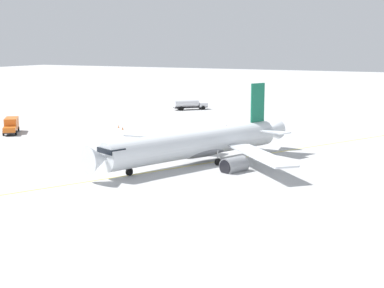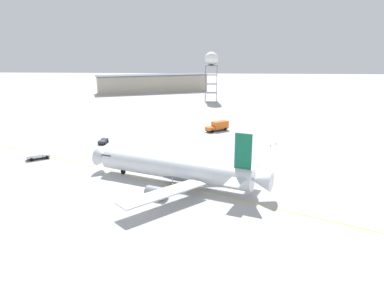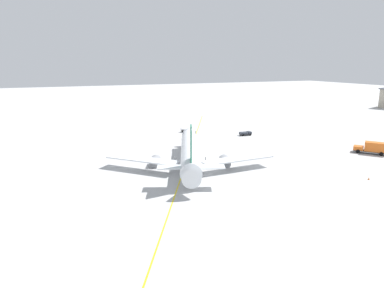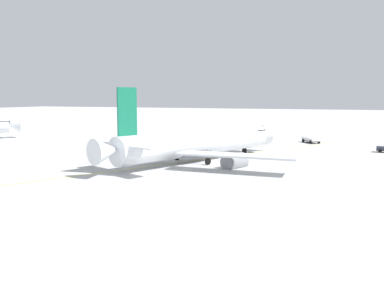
% 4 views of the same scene
% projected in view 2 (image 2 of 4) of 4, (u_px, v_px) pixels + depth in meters
% --- Properties ---
extents(ground_plane, '(600.00, 600.00, 0.00)m').
position_uv_depth(ground_plane, '(189.00, 184.00, 73.57)').
color(ground_plane, '#B2B2B2').
extents(airliner_main, '(37.50, 35.07, 12.19)m').
position_uv_depth(airliner_main, '(176.00, 170.00, 73.27)').
color(airliner_main, silver).
rests_on(airliner_main, ground_plane).
extents(pushback_tug_truck, '(5.48, 4.64, 1.30)m').
position_uv_depth(pushback_tug_truck, '(38.00, 156.00, 89.55)').
color(pushback_tug_truck, '#232326').
rests_on(pushback_tug_truck, ground_plane).
extents(baggage_truck_truck, '(2.25, 3.91, 1.22)m').
position_uv_depth(baggage_truck_truck, '(103.00, 141.00, 103.74)').
color(baggage_truck_truck, '#232326').
rests_on(baggage_truck_truck, ground_plane).
extents(catering_truck_truck, '(7.83, 6.94, 3.10)m').
position_uv_depth(catering_truck_truck, '(218.00, 126.00, 119.12)').
color(catering_truck_truck, '#232326').
rests_on(catering_truck_truck, ground_plane).
extents(radar_tower, '(6.42, 6.42, 24.04)m').
position_uv_depth(radar_tower, '(211.00, 61.00, 177.54)').
color(radar_tower, slate).
rests_on(radar_tower, ground_plane).
extents(terminal_shed, '(66.11, 36.86, 10.29)m').
position_uv_depth(terminal_shed, '(153.00, 83.00, 217.68)').
color(terminal_shed, '#B2A893').
rests_on(terminal_shed, ground_plane).
extents(taxiway_centreline, '(140.27, 73.54, 0.01)m').
position_uv_depth(taxiway_centreline, '(191.00, 189.00, 70.97)').
color(taxiway_centreline, yellow).
rests_on(taxiway_centreline, ground_plane).
extents(safety_cone_near, '(0.36, 0.36, 0.55)m').
position_uv_depth(safety_cone_near, '(270.00, 145.00, 101.06)').
color(safety_cone_near, orange).
rests_on(safety_cone_near, ground_plane).
extents(safety_cone_mid, '(0.36, 0.36, 0.55)m').
position_uv_depth(safety_cone_mid, '(276.00, 143.00, 103.21)').
color(safety_cone_mid, orange).
rests_on(safety_cone_mid, ground_plane).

